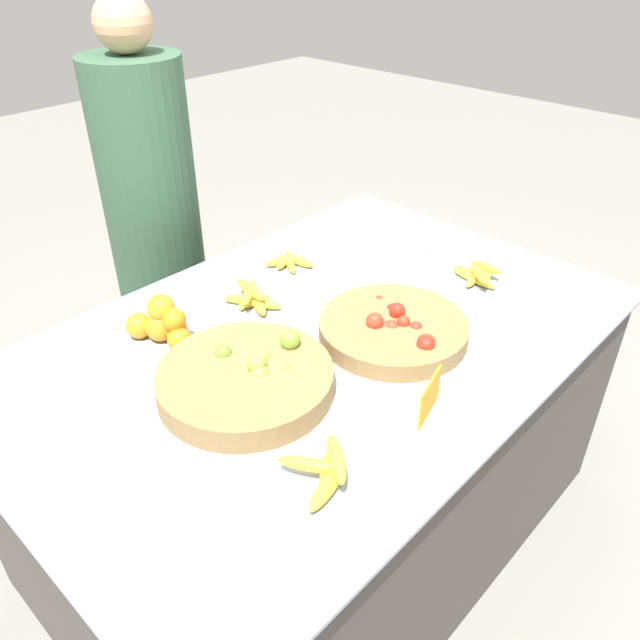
# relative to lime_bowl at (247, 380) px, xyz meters

# --- Properties ---
(ground_plane) EXTENTS (12.00, 12.00, 0.00)m
(ground_plane) POSITION_rel_lime_bowl_xyz_m (0.30, 0.04, -0.83)
(ground_plane) COLOR gray
(market_table) EXTENTS (1.77, 1.18, 0.80)m
(market_table) POSITION_rel_lime_bowl_xyz_m (0.30, 0.04, -0.43)
(market_table) COLOR #4C4742
(market_table) RESTS_ON ground_plane
(lime_bowl) EXTENTS (0.44, 0.44, 0.11)m
(lime_bowl) POSITION_rel_lime_bowl_xyz_m (0.00, 0.00, 0.00)
(lime_bowl) COLOR olive
(lime_bowl) RESTS_ON market_table
(tomato_basket) EXTENTS (0.42, 0.42, 0.09)m
(tomato_basket) POSITION_rel_lime_bowl_xyz_m (0.43, -0.12, -0.01)
(tomato_basket) COLOR olive
(tomato_basket) RESTS_ON market_table
(orange_pile) EXTENTS (0.13, 0.20, 0.13)m
(orange_pile) POSITION_rel_lime_bowl_xyz_m (-0.01, 0.34, 0.01)
(orange_pile) COLOR orange
(orange_pile) RESTS_ON market_table
(metal_bowl) EXTENTS (0.31, 0.31, 0.06)m
(metal_bowl) POSITION_rel_lime_bowl_xyz_m (0.86, 0.24, -0.00)
(metal_bowl) COLOR silver
(metal_bowl) RESTS_ON market_table
(price_sign) EXTENTS (0.13, 0.04, 0.10)m
(price_sign) POSITION_rel_lime_bowl_xyz_m (0.23, -0.38, 0.02)
(price_sign) COLOR orange
(price_sign) RESTS_ON market_table
(banana_bunch_back_center) EXTENTS (0.13, 0.15, 0.03)m
(banana_bunch_back_center) POSITION_rel_lime_bowl_xyz_m (0.53, 0.40, -0.02)
(banana_bunch_back_center) COLOR gold
(banana_bunch_back_center) RESTS_ON market_table
(banana_bunch_front_right) EXTENTS (0.17, 0.17, 0.06)m
(banana_bunch_front_right) POSITION_rel_lime_bowl_xyz_m (0.87, -0.12, -0.01)
(banana_bunch_front_right) COLOR gold
(banana_bunch_front_right) RESTS_ON market_table
(banana_bunch_middle_left) EXTENTS (0.18, 0.17, 0.06)m
(banana_bunch_middle_left) POSITION_rel_lime_bowl_xyz_m (-0.08, -0.34, -0.01)
(banana_bunch_middle_left) COLOR gold
(banana_bunch_middle_left) RESTS_ON market_table
(banana_bunch_front_left) EXTENTS (0.13, 0.18, 0.06)m
(banana_bunch_front_left) POSITION_rel_lime_bowl_xyz_m (0.28, 0.29, -0.01)
(banana_bunch_front_left) COLOR gold
(banana_bunch_front_left) RESTS_ON market_table
(vendor_person) EXTENTS (0.35, 0.35, 1.59)m
(vendor_person) POSITION_rel_lime_bowl_xyz_m (0.42, 1.02, -0.10)
(vendor_person) COLOR #385B42
(vendor_person) RESTS_ON ground_plane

